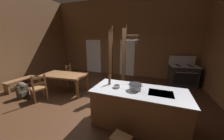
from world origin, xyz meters
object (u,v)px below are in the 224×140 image
(stove_range, at_px, (182,75))
(dining_table, at_px, (64,76))
(bench_along_left_wall, at_px, (22,82))
(ladderback_chair_by_post, at_px, (39,88))
(bottle_tall_on_counter, at_px, (109,79))
(backpack, at_px, (22,90))
(ladderback_chair_near_window, at_px, (72,75))
(kitchen_island, at_px, (138,108))
(stockpot_on_counter, at_px, (135,87))
(mixing_bowl_on_counter, at_px, (117,86))

(stove_range, xyz_separation_m, dining_table, (-4.61, -2.41, 0.17))
(stove_range, xyz_separation_m, bench_along_left_wall, (-6.61, -2.76, -0.18))
(ladderback_chair_by_post, xyz_separation_m, bench_along_left_wall, (-1.65, 0.54, -0.15))
(dining_table, height_order, bottle_tall_on_counter, bottle_tall_on_counter)
(bench_along_left_wall, relative_size, bottle_tall_on_counter, 3.83)
(stove_range, distance_m, backpack, 6.64)
(dining_table, bearing_deg, ladderback_chair_near_window, 111.28)
(kitchen_island, height_order, dining_table, kitchen_island)
(dining_table, xyz_separation_m, stockpot_on_counter, (2.94, -1.01, 0.36))
(kitchen_island, bearing_deg, bench_along_left_wall, 172.61)
(dining_table, distance_m, ladderback_chair_by_post, 0.97)
(dining_table, relative_size, backpack, 2.96)
(kitchen_island, relative_size, bench_along_left_wall, 1.65)
(bench_along_left_wall, bearing_deg, dining_table, 9.77)
(ladderback_chair_by_post, bearing_deg, stockpot_on_counter, -2.27)
(kitchen_island, bearing_deg, mixing_bowl_on_counter, -176.39)
(bench_along_left_wall, height_order, backpack, backpack)
(dining_table, bearing_deg, stove_range, 27.62)
(stove_range, relative_size, dining_table, 0.75)
(stove_range, height_order, backpack, stove_range)
(mixing_bowl_on_counter, relative_size, bottle_tall_on_counter, 0.50)
(ladderback_chair_by_post, distance_m, backpack, 0.77)
(kitchen_island, distance_m, ladderback_chair_by_post, 3.39)
(ladderback_chair_by_post, bearing_deg, mixing_bowl_on_counter, -2.98)
(bottle_tall_on_counter, bearing_deg, stove_range, 54.44)
(ladderback_chair_by_post, bearing_deg, ladderback_chair_near_window, 89.14)
(ladderback_chair_by_post, xyz_separation_m, mixing_bowl_on_counter, (2.86, -0.15, 0.51))
(dining_table, distance_m, mixing_bowl_on_counter, 2.73)
(ladderback_chair_near_window, xyz_separation_m, backpack, (-0.79, -1.79, -0.14))
(kitchen_island, height_order, stockpot_on_counter, stockpot_on_counter)
(bench_along_left_wall, distance_m, bottle_tall_on_counter, 4.36)
(stove_range, bearing_deg, kitchen_island, -114.84)
(dining_table, height_order, bench_along_left_wall, dining_table)
(ladderback_chair_by_post, bearing_deg, backpack, -174.54)
(bench_along_left_wall, bearing_deg, bottle_tall_on_counter, -7.21)
(dining_table, height_order, stockpot_on_counter, stockpot_on_counter)
(backpack, bearing_deg, stove_range, 30.47)
(ladderback_chair_by_post, distance_m, mixing_bowl_on_counter, 2.91)
(stockpot_on_counter, bearing_deg, kitchen_island, 9.84)
(kitchen_island, height_order, backpack, kitchen_island)
(bench_along_left_wall, relative_size, mixing_bowl_on_counter, 7.69)
(dining_table, xyz_separation_m, mixing_bowl_on_counter, (2.50, -1.03, 0.31))
(stove_range, height_order, bench_along_left_wall, stove_range)
(kitchen_island, distance_m, stockpot_on_counter, 0.55)
(ladderback_chair_by_post, height_order, bench_along_left_wall, ladderback_chair_by_post)
(backpack, xyz_separation_m, bottle_tall_on_counter, (3.37, 0.07, 0.75))
(kitchen_island, distance_m, dining_table, 3.20)
(dining_table, bearing_deg, ladderback_chair_by_post, -111.81)
(ladderback_chair_near_window, bearing_deg, bottle_tall_on_counter, -33.72)
(ladderback_chair_near_window, xyz_separation_m, mixing_bowl_on_counter, (2.83, -1.87, 0.51))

